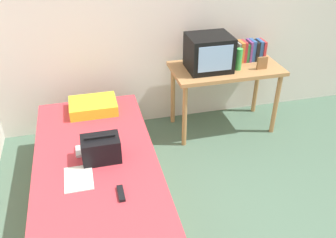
{
  "coord_description": "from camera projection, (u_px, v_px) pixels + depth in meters",
  "views": [
    {
      "loc": [
        -0.99,
        -1.71,
        2.31
      ],
      "look_at": [
        -0.3,
        1.07,
        0.53
      ],
      "focal_mm": 38.83,
      "sensor_mm": 36.0,
      "label": 1
    }
  ],
  "objects": [
    {
      "name": "remote_silver",
      "position": [
        78.0,
        151.0,
        2.97
      ],
      "size": [
        0.04,
        0.14,
        0.02
      ],
      "primitive_type": "cube",
      "color": "#B7B7BC",
      "rests_on": "bed"
    },
    {
      "name": "pillow",
      "position": [
        93.0,
        106.0,
        3.52
      ],
      "size": [
        0.45,
        0.34,
        0.11
      ],
      "primitive_type": "cube",
      "color": "yellow",
      "rests_on": "bed"
    },
    {
      "name": "magazine",
      "position": [
        79.0,
        178.0,
        2.7
      ],
      "size": [
        0.21,
        0.29,
        0.01
      ],
      "primitive_type": "cube",
      "color": "white",
      "rests_on": "bed"
    },
    {
      "name": "wall_back",
      "position": [
        174.0,
        8.0,
        3.8
      ],
      "size": [
        5.2,
        0.1,
        2.6
      ],
      "primitive_type": "cube",
      "color": "silver",
      "rests_on": "ground"
    },
    {
      "name": "picture_frame",
      "position": [
        262.0,
        63.0,
        3.76
      ],
      "size": [
        0.11,
        0.02,
        0.13
      ],
      "primitive_type": "cube",
      "color": "olive",
      "rests_on": "desk"
    },
    {
      "name": "book_row",
      "position": [
        250.0,
        51.0,
        3.95
      ],
      "size": [
        0.32,
        0.16,
        0.23
      ],
      "color": "gray",
      "rests_on": "desk"
    },
    {
      "name": "tv",
      "position": [
        209.0,
        53.0,
        3.71
      ],
      "size": [
        0.44,
        0.39,
        0.36
      ],
      "color": "black",
      "rests_on": "desk"
    },
    {
      "name": "bed",
      "position": [
        98.0,
        180.0,
        3.08
      ],
      "size": [
        1.0,
        2.0,
        0.51
      ],
      "color": "#B27F4C",
      "rests_on": "ground"
    },
    {
      "name": "water_bottle",
      "position": [
        239.0,
        59.0,
        3.73
      ],
      "size": [
        0.07,
        0.07,
        0.23
      ],
      "primitive_type": "cylinder",
      "color": "green",
      "rests_on": "desk"
    },
    {
      "name": "remote_dark",
      "position": [
        121.0,
        193.0,
        2.56
      ],
      "size": [
        0.04,
        0.16,
        0.02
      ],
      "primitive_type": "cube",
      "color": "black",
      "rests_on": "bed"
    },
    {
      "name": "desk",
      "position": [
        225.0,
        75.0,
        3.9
      ],
      "size": [
        1.16,
        0.6,
        0.75
      ],
      "color": "#B27F4C",
      "rests_on": "ground"
    },
    {
      "name": "handbag",
      "position": [
        101.0,
        149.0,
        2.85
      ],
      "size": [
        0.3,
        0.2,
        0.22
      ],
      "color": "black",
      "rests_on": "bed"
    }
  ]
}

